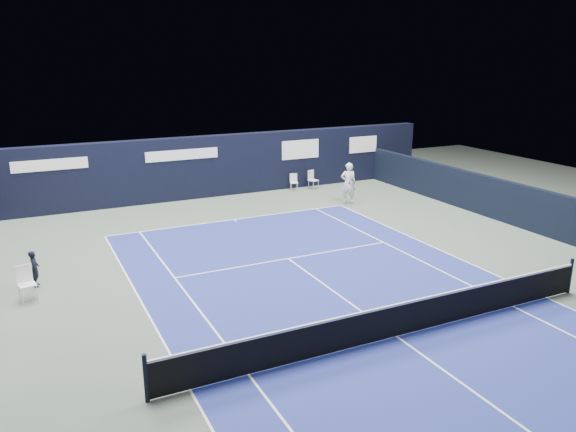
% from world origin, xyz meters
% --- Properties ---
extents(ground, '(48.00, 48.00, 0.00)m').
position_xyz_m(ground, '(0.00, 2.00, 0.00)').
color(ground, '#4C5A4F').
rests_on(ground, ground).
extents(court_surface, '(10.97, 23.77, 0.01)m').
position_xyz_m(court_surface, '(0.00, 0.00, 0.00)').
color(court_surface, navy).
rests_on(court_surface, ground).
extents(enclosure_wall_right, '(0.30, 22.00, 1.80)m').
position_xyz_m(enclosure_wall_right, '(10.50, 6.00, 0.90)').
color(enclosure_wall_right, black).
rests_on(enclosure_wall_right, ground).
extents(folding_chair_back_a, '(0.55, 0.57, 1.00)m').
position_xyz_m(folding_chair_back_a, '(5.96, 15.73, 0.67)').
color(folding_chair_back_a, silver).
rests_on(folding_chair_back_a, ground).
extents(folding_chair_back_b, '(0.48, 0.47, 0.89)m').
position_xyz_m(folding_chair_back_b, '(4.93, 15.83, 0.51)').
color(folding_chair_back_b, silver).
rests_on(folding_chair_back_b, ground).
extents(line_judge_chair, '(0.56, 0.54, 1.06)m').
position_xyz_m(line_judge_chair, '(-8.47, 6.70, 0.60)').
color(line_judge_chair, white).
rests_on(line_judge_chair, ground).
extents(line_judge, '(0.31, 0.44, 1.17)m').
position_xyz_m(line_judge, '(-8.18, 7.66, 0.58)').
color(line_judge, black).
rests_on(line_judge, ground).
extents(court_markings, '(11.03, 23.83, 0.00)m').
position_xyz_m(court_markings, '(0.00, 0.00, 0.01)').
color(court_markings, white).
rests_on(court_markings, court_surface).
extents(tennis_net, '(12.90, 0.10, 1.10)m').
position_xyz_m(tennis_net, '(0.00, 0.00, 0.51)').
color(tennis_net, black).
rests_on(tennis_net, ground).
extents(back_sponsor_wall, '(26.00, 0.63, 3.10)m').
position_xyz_m(back_sponsor_wall, '(0.01, 16.50, 1.55)').
color(back_sponsor_wall, black).
rests_on(back_sponsor_wall, ground).
extents(tennis_player, '(0.86, 0.97, 2.00)m').
position_xyz_m(tennis_player, '(6.07, 12.19, 1.00)').
color(tennis_player, white).
rests_on(tennis_player, ground).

